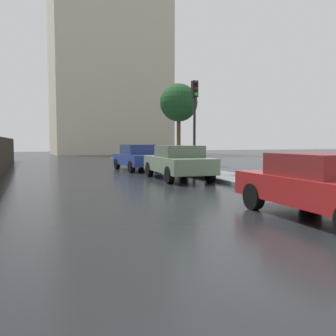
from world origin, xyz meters
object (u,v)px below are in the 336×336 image
at_px(car_green_mid_road, 178,162).
at_px(car_blue_far_ahead, 137,157).
at_px(traffic_light, 195,109).
at_px(car_red_behind_camera, 326,186).
at_px(street_tree_near, 179,103).

height_order(car_green_mid_road, car_blue_far_ahead, car_blue_far_ahead).
bearing_deg(car_green_mid_road, traffic_light, 43.22).
bearing_deg(car_blue_far_ahead, traffic_light, -72.34).
bearing_deg(car_green_mid_road, car_red_behind_camera, -87.94).
bearing_deg(car_green_mid_road, street_tree_near, 70.44).
bearing_deg(car_red_behind_camera, car_green_mid_road, 90.20).
relative_size(car_green_mid_road, traffic_light, 1.09).
bearing_deg(car_red_behind_camera, street_tree_near, 78.79).
bearing_deg(traffic_light, car_green_mid_road, -139.98).
bearing_deg(car_red_behind_camera, traffic_light, 82.63).
height_order(car_green_mid_road, traffic_light, traffic_light).
relative_size(car_blue_far_ahead, street_tree_near, 0.76).
height_order(car_red_behind_camera, street_tree_near, street_tree_near).
xyz_separation_m(car_green_mid_road, car_red_behind_camera, (-0.17, -8.42, -0.05)).
xyz_separation_m(traffic_light, street_tree_near, (2.35, 7.59, 1.13)).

